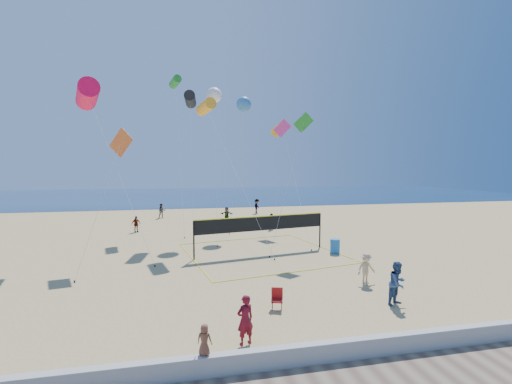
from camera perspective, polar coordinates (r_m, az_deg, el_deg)
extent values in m
plane|color=tan|center=(13.80, -0.59, -20.91)|extent=(120.00, 120.00, 0.00)
cube|color=navy|center=(74.53, -9.98, -0.47)|extent=(140.00, 50.00, 0.03)
cube|color=#ACACA7|center=(11.06, 2.80, -25.91)|extent=(32.00, 0.30, 0.60)
imported|color=maroon|center=(12.02, -1.81, -20.50)|extent=(0.70, 0.58, 1.66)
imported|color=brown|center=(10.48, -8.59, -23.15)|extent=(0.50, 0.42, 0.87)
imported|color=navy|center=(16.20, 22.54, -13.86)|extent=(1.11, 1.01, 1.85)
imported|color=#C9AE86|center=(18.48, 17.88, -12.00)|extent=(1.07, 0.71, 1.55)
imported|color=gray|center=(32.87, -19.38, -5.08)|extent=(0.93, 0.72, 1.47)
imported|color=gray|center=(37.42, -4.91, -3.72)|extent=(1.49, 0.87, 1.53)
imported|color=gray|center=(32.35, 2.62, -4.93)|extent=(0.62, 0.67, 1.54)
imported|color=gray|center=(40.94, -15.46, -3.07)|extent=(0.86, 0.69, 1.69)
imported|color=gray|center=(43.60, 0.15, -2.40)|extent=(1.19, 1.37, 1.84)
cube|color=maroon|center=(14.72, 3.52, -17.64)|extent=(0.57, 0.54, 0.05)
cube|color=maroon|center=(14.80, 3.54, -16.45)|extent=(0.46, 0.17, 0.47)
cylinder|color=black|center=(14.63, 2.73, -18.49)|extent=(0.09, 0.24, 0.61)
cylinder|color=black|center=(14.95, 2.77, -17.99)|extent=(0.09, 0.24, 0.61)
cylinder|color=black|center=(14.63, 4.27, -18.51)|extent=(0.09, 0.24, 0.61)
cylinder|color=black|center=(14.94, 4.28, -18.01)|extent=(0.09, 0.24, 0.61)
cylinder|color=#1C68B6|center=(24.22, 13.03, -8.79)|extent=(0.81, 0.81, 0.96)
cylinder|color=black|center=(22.10, -10.32, -7.96)|extent=(0.10, 0.10, 2.49)
cylinder|color=black|center=(25.70, 10.60, -6.27)|extent=(0.10, 0.10, 2.49)
cube|color=black|center=(23.37, 0.95, -5.30)|extent=(9.18, 1.76, 0.93)
cube|color=yellow|center=(23.29, 0.96, -4.09)|extent=(9.18, 1.77, 0.06)
cube|color=yellow|center=(19.75, 6.52, -13.09)|extent=(9.38, 1.83, 0.02)
cube|color=yellow|center=(28.01, -2.91, -7.92)|extent=(9.38, 1.83, 0.02)
cylinder|color=#FE0A46|center=(25.93, -26.29, 14.39)|extent=(2.23, 3.39, 1.72)
cylinder|color=silver|center=(23.00, -21.83, 2.60)|extent=(4.41, 4.15, 10.61)
cylinder|color=black|center=(21.45, -16.51, -11.72)|extent=(0.08, 0.08, 0.10)
cylinder|color=black|center=(30.74, -10.89, 14.92)|extent=(1.11, 2.28, 1.21)
cylinder|color=silver|center=(27.49, -10.61, 4.05)|extent=(0.03, 5.39, 11.61)
cylinder|color=black|center=(25.47, -10.28, -9.11)|extent=(0.08, 0.08, 0.10)
cylinder|color=#FFA823|center=(27.25, -8.33, 13.87)|extent=(1.50, 2.30, 1.16)
cylinder|color=silver|center=(23.95, -3.19, 2.72)|extent=(3.82, 6.26, 10.44)
cylinder|color=black|center=(22.05, 3.10, -11.12)|extent=(0.08, 0.08, 0.10)
cube|color=orange|center=(23.52, -21.58, 7.65)|extent=(1.64, 1.09, 1.92)
cylinder|color=silver|center=(21.47, -24.51, -1.90)|extent=(1.66, 4.63, 7.37)
cylinder|color=black|center=(20.18, -27.99, -13.04)|extent=(0.08, 0.08, 0.10)
cube|color=#258D28|center=(24.66, 7.92, 11.41)|extent=(1.46, 0.26, 1.45)
cylinder|color=silver|center=(23.17, 5.22, 0.82)|extent=(2.90, 1.84, 8.95)
cylinder|color=black|center=(22.61, 2.29, -10.73)|extent=(0.08, 0.08, 0.10)
cube|color=#D73695|center=(33.37, 4.41, 10.56)|extent=(1.55, 0.95, 1.78)
cylinder|color=silver|center=(28.57, 6.47, 2.04)|extent=(0.60, 9.48, 9.57)
cylinder|color=black|center=(24.68, 9.24, -9.52)|extent=(0.08, 0.08, 0.10)
sphere|color=white|center=(31.66, -7.00, 15.70)|extent=(1.66, 1.66, 1.36)
cylinder|color=silver|center=(28.04, -6.75, 4.68)|extent=(0.39, 5.94, 12.18)
cylinder|color=black|center=(25.73, -6.45, -8.93)|extent=(0.08, 0.08, 0.10)
sphere|color=#3274BE|center=(33.24, -2.05, 14.43)|extent=(1.77, 1.77, 1.39)
cylinder|color=silver|center=(31.22, -3.22, 4.25)|extent=(1.80, 2.73, 11.76)
cylinder|color=black|center=(30.31, -4.46, -6.93)|extent=(0.08, 0.08, 0.10)
cylinder|color=#258D28|center=(35.20, -13.32, 17.44)|extent=(1.27, 2.00, 1.02)
cylinder|color=silver|center=(31.40, -12.62, 6.19)|extent=(0.68, 5.71, 13.99)
cylinder|color=black|center=(29.10, -11.81, -7.46)|extent=(0.08, 0.08, 0.10)
cube|color=#FFA823|center=(39.46, 3.58, 10.18)|extent=(1.69, 0.43, 1.71)
cylinder|color=silver|center=(36.16, 3.47, 2.82)|extent=(1.75, 5.94, 9.99)
cylinder|color=black|center=(33.56, 3.35, -5.85)|extent=(0.08, 0.08, 0.10)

